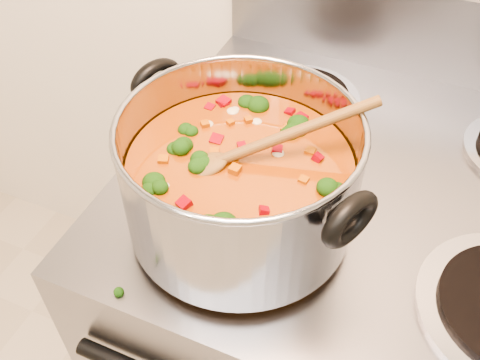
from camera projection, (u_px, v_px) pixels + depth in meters
name	position (u px, v px, depth m)	size (l,w,h in m)	color
electric_range	(347.00, 336.00, 1.12)	(0.78, 0.71, 1.08)	gray
stockpot	(241.00, 179.00, 0.68)	(0.36, 0.30, 0.18)	gray
wooden_spoon	(248.00, 150.00, 0.65)	(0.22, 0.16, 0.09)	brown
cooktop_crumbs	(120.00, 242.00, 0.72)	(0.08, 0.15, 0.01)	black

